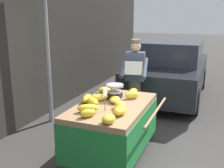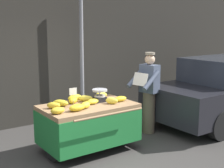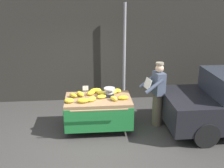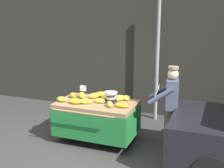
# 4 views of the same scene
# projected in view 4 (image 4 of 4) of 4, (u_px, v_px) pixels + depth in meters

# --- Properties ---
(ground_plane) EXTENTS (60.00, 60.00, 0.00)m
(ground_plane) POSITION_uv_depth(u_px,v_px,m) (71.00, 151.00, 6.03)
(ground_plane) COLOR #383533
(back_wall) EXTENTS (16.00, 0.24, 4.31)m
(back_wall) POSITION_uv_depth(u_px,v_px,m) (120.00, 32.00, 8.09)
(back_wall) COLOR #2D2B26
(back_wall) RESTS_ON ground
(street_pole) EXTENTS (0.09, 0.09, 3.09)m
(street_pole) POSITION_uv_depth(u_px,v_px,m) (157.00, 60.00, 7.42)
(street_pole) COLOR gray
(street_pole) RESTS_ON ground
(banana_cart) EXTENTS (1.67, 1.21, 0.86)m
(banana_cart) POSITION_uv_depth(u_px,v_px,m) (97.00, 113.00, 6.38)
(banana_cart) COLOR #93704C
(banana_cart) RESTS_ON ground
(weighing_scale) EXTENTS (0.28, 0.28, 0.24)m
(weighing_scale) POSITION_uv_depth(u_px,v_px,m) (111.00, 97.00, 6.26)
(weighing_scale) COLOR black
(weighing_scale) RESTS_ON banana_cart
(price_sign) EXTENTS (0.14, 0.01, 0.34)m
(price_sign) POSITION_uv_depth(u_px,v_px,m) (83.00, 90.00, 6.36)
(price_sign) COLOR #997A51
(price_sign) RESTS_ON banana_cart
(banana_bunch_0) EXTENTS (0.27, 0.15, 0.10)m
(banana_bunch_0) POSITION_uv_depth(u_px,v_px,m) (122.00, 105.00, 5.97)
(banana_bunch_0) COLOR gold
(banana_bunch_0) RESTS_ON banana_cart
(banana_bunch_1) EXTENTS (0.23, 0.16, 0.11)m
(banana_bunch_1) POSITION_uv_depth(u_px,v_px,m) (62.00, 99.00, 6.35)
(banana_bunch_1) COLOR gold
(banana_bunch_1) RESTS_ON banana_cart
(banana_bunch_2) EXTENTS (0.30, 0.23, 0.09)m
(banana_bunch_2) POSITION_uv_depth(u_px,v_px,m) (100.00, 101.00, 6.27)
(banana_bunch_2) COLOR yellow
(banana_bunch_2) RESTS_ON banana_cart
(banana_bunch_3) EXTENTS (0.27, 0.33, 0.11)m
(banana_bunch_3) POSITION_uv_depth(u_px,v_px,m) (82.00, 95.00, 6.64)
(banana_bunch_3) COLOR yellow
(banana_bunch_3) RESTS_ON banana_cart
(banana_bunch_4) EXTENTS (0.26, 0.23, 0.11)m
(banana_bunch_4) POSITION_uv_depth(u_px,v_px,m) (73.00, 95.00, 6.62)
(banana_bunch_4) COLOR gold
(banana_bunch_4) RESTS_ON banana_cart
(banana_bunch_5) EXTENTS (0.28, 0.26, 0.11)m
(banana_bunch_5) POSITION_uv_depth(u_px,v_px,m) (86.00, 101.00, 6.20)
(banana_bunch_5) COLOR yellow
(banana_bunch_5) RESTS_ON banana_cart
(banana_bunch_6) EXTENTS (0.29, 0.30, 0.12)m
(banana_bunch_6) POSITION_uv_depth(u_px,v_px,m) (94.00, 96.00, 6.59)
(banana_bunch_6) COLOR gold
(banana_bunch_6) RESTS_ON banana_cart
(banana_bunch_7) EXTENTS (0.30, 0.19, 0.12)m
(banana_bunch_7) POSITION_uv_depth(u_px,v_px,m) (75.00, 101.00, 6.21)
(banana_bunch_7) COLOR gold
(banana_bunch_7) RESTS_ON banana_cart
(banana_bunch_8) EXTENTS (0.28, 0.27, 0.11)m
(banana_bunch_8) POSITION_uv_depth(u_px,v_px,m) (105.00, 97.00, 6.50)
(banana_bunch_8) COLOR yellow
(banana_bunch_8) RESTS_ON banana_cart
(banana_bunch_9) EXTENTS (0.30, 0.30, 0.13)m
(banana_bunch_9) POSITION_uv_depth(u_px,v_px,m) (119.00, 98.00, 6.40)
(banana_bunch_9) COLOR yellow
(banana_bunch_9) RESTS_ON banana_cart
(banana_bunch_10) EXTENTS (0.22, 0.26, 0.12)m
(banana_bunch_10) POSITION_uv_depth(u_px,v_px,m) (110.00, 104.00, 6.00)
(banana_bunch_10) COLOR yellow
(banana_bunch_10) RESTS_ON banana_cart
(banana_bunch_11) EXTENTS (0.24, 0.25, 0.10)m
(banana_bunch_11) POSITION_uv_depth(u_px,v_px,m) (126.00, 98.00, 6.45)
(banana_bunch_11) COLOR yellow
(banana_bunch_11) RESTS_ON banana_cart
(banana_bunch_12) EXTENTS (0.31, 0.16, 0.12)m
(banana_bunch_12) POSITION_uv_depth(u_px,v_px,m) (102.00, 94.00, 6.69)
(banana_bunch_12) COLOR gold
(banana_bunch_12) RESTS_ON banana_cart
(vendor_person) EXTENTS (0.64, 0.59, 1.71)m
(vendor_person) POSITION_uv_depth(u_px,v_px,m) (171.00, 109.00, 5.88)
(vendor_person) COLOR brown
(vendor_person) RESTS_ON ground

